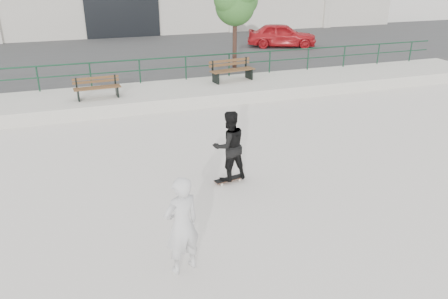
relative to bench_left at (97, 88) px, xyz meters
name	(u,v)px	position (x,y,z in m)	size (l,w,h in m)	color
ground	(266,217)	(2.87, -9.10, -0.89)	(120.00, 120.00, 0.00)	silver
ledge	(171,95)	(2.87, 0.40, -0.64)	(30.00, 3.00, 0.50)	beige
parking_strip	(138,57)	(2.87, 8.90, -0.64)	(60.00, 14.00, 0.50)	#3C3C3C
railing	(163,64)	(2.87, 1.70, 0.35)	(28.00, 0.06, 1.03)	#163E29
bench_left	(97,88)	(0.00, 0.00, 0.00)	(1.73, 0.59, 0.79)	#53371C
bench_right	(232,70)	(5.70, 0.85, 0.06)	(2.05, 0.88, 0.91)	#53371C
tree	(236,1)	(6.78, 3.36, 2.70)	(2.32, 2.06, 4.13)	#412920
red_car	(282,35)	(11.50, 7.85, 0.32)	(1.67, 4.15, 1.41)	red
skateboard	(229,179)	(2.67, -7.24, -0.82)	(0.80, 0.34, 0.09)	black
standing_skater	(229,146)	(2.67, -7.24, 0.11)	(0.88, 0.68, 1.81)	black
seated_skater	(182,225)	(0.70, -10.27, 0.05)	(0.68, 0.45, 1.87)	silver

